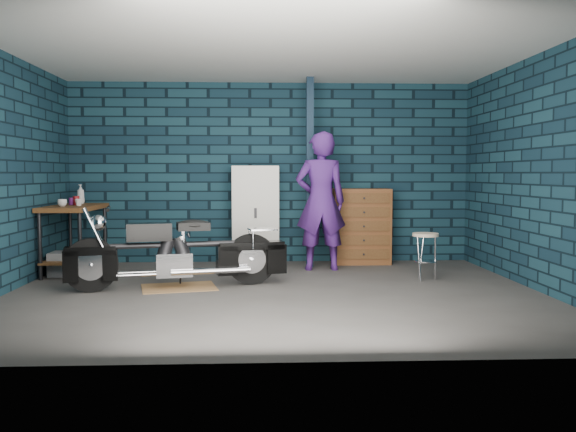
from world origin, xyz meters
The scene contains 16 objects.
ground centered at (0.00, 0.00, 0.00)m, with size 6.00×6.00×0.00m, color #484543.
room_walls centered at (0.00, 0.55, 1.90)m, with size 6.02×5.01×2.71m.
support_post centered at (0.55, 1.95, 1.35)m, with size 0.10×0.10×2.70m, color #102132.
workbench centered at (-2.68, 1.62, 0.46)m, with size 0.60×1.40×0.91m, color brown.
drip_mat centered at (-1.12, 0.40, 0.00)m, with size 0.85×0.64×0.01m, color olive.
motorcycle centered at (-1.12, 0.40, 0.48)m, with size 2.19×0.59×0.96m, color black, non-canonical shape.
person centered at (0.68, 1.66, 0.96)m, with size 0.70×0.46×1.91m, color #481E73.
storage_bin centered at (-2.66, 1.34, 0.15)m, with size 0.50×0.35×0.31m, color #909498.
locker centered at (-0.23, 2.23, 0.73)m, with size 0.68×0.48×1.45m, color beige.
tool_chest centered at (1.34, 2.23, 0.56)m, with size 0.84×0.46×1.11m, color brown.
shop_stool centered at (1.91, 0.78, 0.30)m, with size 0.33×0.33×0.59m, color beige, non-canonical shape.
cup_a centered at (-2.75, 1.36, 0.96)m, with size 0.12×0.12×0.10m, color beige.
cup_b centered at (-2.58, 1.48, 0.96)m, with size 0.10×0.10×0.09m, color beige.
mug_purple centered at (-2.74, 1.72, 0.96)m, with size 0.07×0.07×0.10m, color #5E1965.
mug_red centered at (-2.68, 1.71, 0.97)m, with size 0.09×0.09×0.12m, color maroon.
bottle centered at (-2.73, 2.10, 1.05)m, with size 0.11×0.11×0.27m, color #909498.
Camera 1 is at (-0.17, -6.73, 1.34)m, focal length 38.00 mm.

